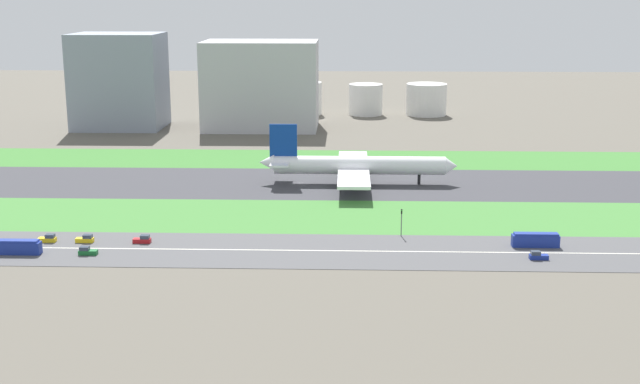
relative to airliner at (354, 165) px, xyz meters
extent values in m
plane|color=#5B564C|center=(-17.96, 0.00, -6.23)|extent=(800.00, 800.00, 0.00)
cube|color=#38383D|center=(-17.96, 0.00, -6.18)|extent=(280.00, 46.00, 0.10)
cube|color=#3D7A33|center=(-17.96, 41.00, -6.18)|extent=(280.00, 36.00, 0.10)
cube|color=#427F38|center=(-17.96, -41.00, -6.18)|extent=(280.00, 36.00, 0.10)
cube|color=#4C4C4F|center=(-17.96, -73.00, -6.18)|extent=(280.00, 28.00, 0.10)
cube|color=silver|center=(-17.96, -73.00, -6.13)|extent=(266.00, 0.50, 0.01)
cylinder|color=white|center=(1.68, 0.00, 0.07)|extent=(56.00, 6.00, 6.00)
cone|color=white|center=(31.68, 0.00, 0.07)|extent=(4.00, 5.70, 5.70)
cone|color=white|center=(-28.82, 0.00, 0.87)|extent=(5.00, 5.40, 5.40)
cube|color=navy|center=(-23.32, 0.00, 8.07)|extent=(9.00, 0.80, 11.00)
cube|color=white|center=(-24.32, 0.00, 1.07)|extent=(6.00, 16.00, 0.60)
cube|color=white|center=(-0.32, 15.00, -1.13)|extent=(10.00, 26.00, 1.00)
cylinder|color=gray|center=(0.68, 9.00, -3.33)|extent=(5.00, 3.20, 3.20)
cube|color=white|center=(-0.32, -15.00, -1.13)|extent=(10.00, 26.00, 1.00)
cylinder|color=gray|center=(0.68, -9.00, -3.33)|extent=(5.00, 3.20, 3.20)
cylinder|color=black|center=(21.28, 0.00, -4.53)|extent=(1.00, 1.00, 3.20)
cylinder|color=black|center=(-2.32, 3.50, -4.53)|extent=(1.00, 1.00, 3.20)
cylinder|color=black|center=(-2.32, -3.50, -4.53)|extent=(1.00, 1.00, 3.20)
cube|color=yellow|center=(-78.15, -68.00, -5.58)|extent=(4.40, 1.80, 1.10)
cube|color=#333D4C|center=(-77.35, -68.00, -4.58)|extent=(2.20, 1.66, 0.90)
cube|color=#19662D|center=(-64.60, -78.00, -5.58)|extent=(4.40, 1.80, 1.10)
cube|color=#333D4C|center=(-65.40, -78.00, -4.58)|extent=(2.20, 1.66, 0.90)
cube|color=#B2191E|center=(-53.99, -68.00, -5.58)|extent=(4.40, 1.80, 1.10)
cube|color=#333D4C|center=(-53.19, -68.00, -4.58)|extent=(2.20, 1.66, 0.90)
cube|color=navy|center=(43.05, -78.00, -5.58)|extent=(4.40, 1.80, 1.10)
cube|color=#333D4C|center=(42.25, -78.00, -4.58)|extent=(2.20, 1.66, 0.90)
cube|color=navy|center=(44.39, -68.00, -4.63)|extent=(11.60, 2.50, 3.00)
cube|color=navy|center=(44.49, -68.00, -2.88)|extent=(10.80, 2.30, 0.50)
cube|color=navy|center=(-81.91, -78.00, -4.63)|extent=(11.60, 2.50, 3.00)
cube|color=navy|center=(-82.01, -78.00, -2.88)|extent=(10.80, 2.30, 0.50)
cube|color=yellow|center=(-68.56, -68.00, -5.58)|extent=(4.40, 1.80, 1.10)
cube|color=#333D4C|center=(-67.76, -68.00, -4.58)|extent=(2.20, 1.66, 0.90)
cylinder|color=#4C4C51|center=(11.69, -60.00, -3.13)|extent=(0.24, 0.24, 6.00)
cube|color=black|center=(11.69, -60.00, 0.47)|extent=(0.36, 0.36, 1.20)
sphere|color=#19D826|center=(11.69, -60.20, 0.77)|extent=(0.24, 0.24, 0.24)
cube|color=gray|center=(-107.96, 114.00, 15.45)|extent=(39.89, 32.50, 43.37)
cube|color=#B2B2B7|center=(-42.26, 114.00, 13.78)|extent=(51.81, 35.36, 40.02)
cylinder|color=silver|center=(-25.36, 159.00, 2.09)|extent=(19.21, 19.21, 16.65)
cylinder|color=silver|center=(6.92, 159.00, 1.65)|extent=(17.29, 17.29, 15.77)
cylinder|color=silver|center=(38.06, 159.00, 1.80)|extent=(20.60, 20.60, 16.06)
camera|label=1|loc=(-2.52, -265.80, 55.30)|focal=46.43mm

